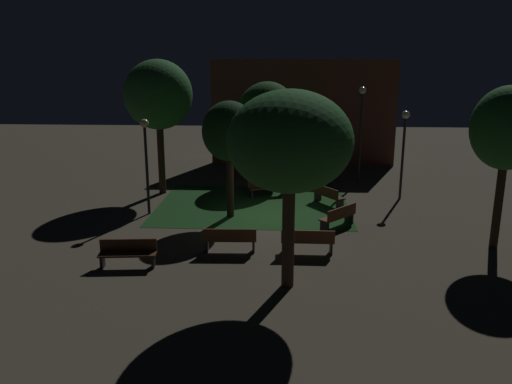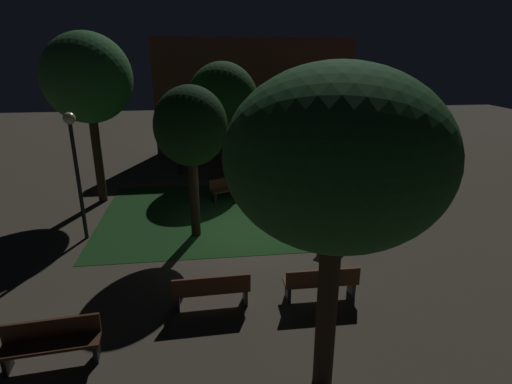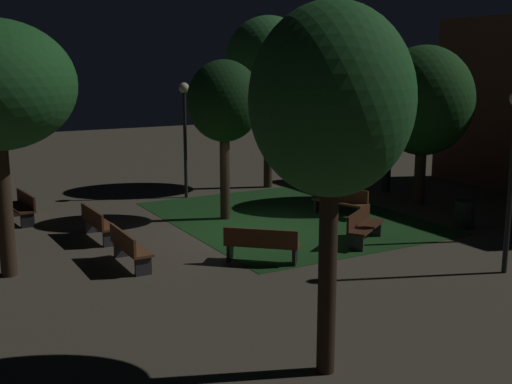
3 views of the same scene
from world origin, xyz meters
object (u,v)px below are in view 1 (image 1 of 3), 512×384
Objects in this scene: bench_near_trees at (230,239)px; bench_back_row at (327,195)px; bench_corner at (308,240)px; lamp_post_plaza_west at (146,149)px; bench_front_left at (267,187)px; bench_lawn_edge at (128,252)px; tree_right_canopy at (290,142)px; tree_left_canopy at (158,95)px; lamp_post_path_center at (361,120)px; bench_front_right at (339,216)px; pedestrian at (229,163)px; tree_near_wall at (229,132)px; tree_lawn_side at (267,117)px; tree_back_right at (508,129)px; lamp_post_plaza_east at (404,139)px; trash_bin at (325,178)px.

bench_back_row is (3.78, 6.09, 0.00)m from bench_near_trees.
lamp_post_plaza_west reaches higher than bench_corner.
bench_front_left is 1.05× the size of bench_back_row.
tree_right_canopy is at bearing -12.70° from bench_lawn_edge.
tree_right_canopy is (-0.69, -2.58, 3.75)m from bench_corner.
tree_left_canopy reaches higher than lamp_post_plaza_west.
lamp_post_path_center is at bearing 32.21° from bench_front_left.
bench_front_right is 1.03× the size of pedestrian.
bench_front_left is 0.33× the size of tree_right_canopy.
lamp_post_path_center reaches higher than lamp_post_plaza_west.
tree_near_wall reaches higher than bench_lawn_edge.
bench_back_row and bench_lawn_edge have the same top height.
bench_lawn_edge is at bearing -107.96° from tree_lawn_side.
tree_back_right is at bearing 26.27° from tree_right_canopy.
bench_back_row is at bearing 78.12° from tree_right_canopy.
tree_right_canopy reaches higher than tree_back_right.
pedestrian is at bearing 96.79° from tree_near_wall.
bench_near_trees is 6.28m from lamp_post_plaza_west.
tree_back_right is (12.33, 2.44, 3.69)m from bench_lawn_edge.
lamp_post_path_center reaches higher than lamp_post_plaza_east.
bench_front_left is 3.11m from bench_back_row.
lamp_post_path_center is (8.87, 11.89, 2.91)m from bench_lawn_edge.
tree_right_canopy is at bearing -106.26° from lamp_post_path_center.
bench_front_left is 2.29× the size of trash_bin.
tree_near_wall is at bearing -154.49° from bench_back_row.
pedestrian is (-10.49, 10.22, -3.32)m from tree_back_right.
trash_bin is 5.48m from pedestrian.
bench_lawn_edge is at bearing -83.32° from tree_left_canopy.
tree_left_canopy is 1.33× the size of tree_near_wall.
bench_front_right is 5.52m from tree_near_wall.
tree_near_wall is at bearing 109.67° from tree_right_canopy.
lamp_post_plaza_east is (5.36, 9.95, -1.38)m from tree_right_canopy.
bench_front_left is at bearing 102.64° from bench_corner.
tree_near_wall reaches higher than bench_back_row.
bench_near_trees is 0.32× the size of tree_back_right.
pedestrian is at bearing 135.74° from tree_back_right.
tree_lawn_side is at bearing 85.43° from bench_near_trees.
bench_back_row is 0.33× the size of tree_lawn_side.
lamp_post_path_center reaches higher than trash_bin.
tree_left_canopy reaches higher than tree_near_wall.
bench_corner is 9.05m from lamp_post_plaza_east.
lamp_post_plaza_east reaches higher than trash_bin.
bench_near_trees is 7.17m from bench_back_row.
trash_bin is 0.50× the size of pedestrian.
lamp_post_path_center is (6.18, 6.37, -0.18)m from tree_near_wall.
tree_right_canopy is 13.48m from tree_lawn_side.
bench_near_trees is 12.29m from lamp_post_path_center.
bench_front_left is 11.09m from tree_back_right.
tree_back_right is 1.35× the size of lamp_post_plaza_east.
bench_front_left is 4.42m from pedestrian.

